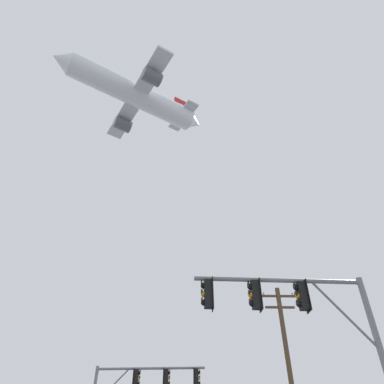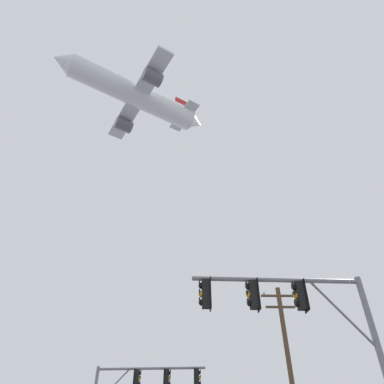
# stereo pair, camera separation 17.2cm
# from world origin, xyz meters

# --- Properties ---
(signal_pole_near) EXTENTS (5.77, 0.58, 6.57)m
(signal_pole_near) POSITION_xyz_m (3.98, 6.41, 5.07)
(signal_pole_near) COLOR slate
(signal_pole_near) RESTS_ON ground
(utility_pole) EXTENTS (2.20, 0.28, 10.11)m
(utility_pole) POSITION_xyz_m (6.04, 16.37, 5.36)
(utility_pole) COLOR brown
(utility_pole) RESTS_ON ground
(airplane) EXTENTS (20.07, 15.50, 5.94)m
(airplane) POSITION_xyz_m (-7.12, 25.54, 41.16)
(airplane) COLOR white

